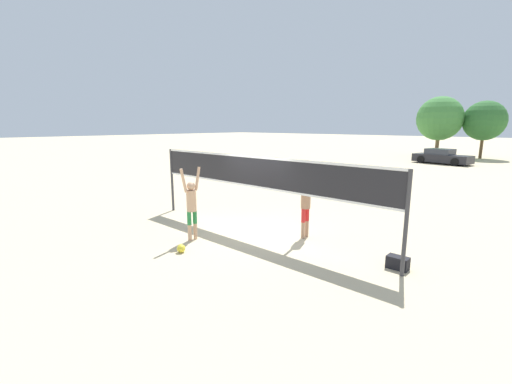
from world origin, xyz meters
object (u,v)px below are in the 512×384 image
at_px(gear_bag, 398,263).
at_px(tree_left_cluster, 440,119).
at_px(player_spiker, 192,203).
at_px(player_blocker, 306,199).
at_px(parked_car_near, 442,157).
at_px(tree_right_cluster, 485,121).
at_px(volleyball_net, 256,176).
at_px(volleyball, 181,248).

distance_m(gear_bag, tree_left_cluster, 32.00).
height_order(player_spiker, player_blocker, player_blocker).
height_order(parked_car_near, tree_right_cluster, tree_right_cluster).
bearing_deg(volleyball_net, tree_left_cluster, 96.08).
height_order(player_blocker, parked_car_near, player_blocker).
distance_m(player_spiker, tree_left_cluster, 33.03).
xyz_separation_m(player_spiker, tree_left_cluster, (-2.33, 32.83, 2.78)).
relative_size(player_spiker, gear_bag, 4.41).
height_order(player_blocker, tree_right_cluster, tree_right_cluster).
relative_size(volleyball, parked_car_near, 0.05).
bearing_deg(tree_left_cluster, volleyball, -85.05).
xyz_separation_m(volleyball, parked_car_near, (-0.82, 27.35, 0.47)).
xyz_separation_m(player_spiker, volleyball, (0.59, -0.83, -1.00)).
relative_size(player_blocker, parked_car_near, 0.46).
height_order(volleyball_net, player_blocker, volleyball_net).
relative_size(volleyball, tree_left_cluster, 0.04).
height_order(player_spiker, tree_left_cluster, tree_left_cluster).
xyz_separation_m(volleyball_net, player_blocker, (1.29, 0.74, -0.64)).
height_order(tree_left_cluster, tree_right_cluster, tree_left_cluster).
bearing_deg(player_spiker, parked_car_near, 0.51).
bearing_deg(tree_right_cluster, parked_car_near, -101.58).
bearing_deg(gear_bag, volleyball, -148.70).
distance_m(tree_left_cluster, tree_right_cluster, 3.88).
distance_m(player_blocker, tree_right_cluster, 31.87).
bearing_deg(player_blocker, tree_left_cluster, -171.40).
distance_m(player_blocker, gear_bag, 3.08).
bearing_deg(player_blocker, volleyball_net, -60.15).
height_order(volleyball, gear_bag, gear_bag).
xyz_separation_m(volleyball, gear_bag, (4.57, 2.78, 0.04)).
bearing_deg(gear_bag, player_spiker, -159.27).
distance_m(volleyball, gear_bag, 5.35).
height_order(player_spiker, tree_right_cluster, tree_right_cluster).
xyz_separation_m(player_spiker, parked_car_near, (-0.24, 26.53, -0.53)).
relative_size(volleyball_net, player_blocker, 4.05).
distance_m(player_blocker, volleyball, 3.77).
xyz_separation_m(player_blocker, gear_bag, (2.88, -0.42, -1.00)).
bearing_deg(tree_right_cluster, player_blocker, -88.27).
distance_m(parked_car_near, tree_right_cluster, 8.36).
bearing_deg(tree_left_cluster, volleyball_net, -83.92).
xyz_separation_m(player_blocker, tree_right_cluster, (-0.96, 31.76, 2.51)).
xyz_separation_m(volleyball, tree_left_cluster, (-2.92, 33.66, 3.78)).
relative_size(player_blocker, tree_left_cluster, 0.36).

